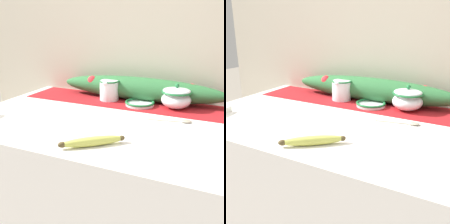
{
  "view_description": "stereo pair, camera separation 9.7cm",
  "coord_description": "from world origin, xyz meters",
  "views": [
    {
      "loc": [
        0.44,
        -1.0,
        1.31
      ],
      "look_at": [
        0.02,
        -0.05,
        0.97
      ],
      "focal_mm": 45.0,
      "sensor_mm": 36.0,
      "label": 1
    },
    {
      "loc": [
        0.53,
        -0.95,
        1.31
      ],
      "look_at": [
        0.02,
        -0.05,
        0.97
      ],
      "focal_mm": 45.0,
      "sensor_mm": 36.0,
      "label": 2
    }
  ],
  "objects": [
    {
      "name": "back_wall",
      "position": [
        0.0,
        0.4,
        1.2
      ],
      "size": [
        2.03,
        0.04,
        2.4
      ],
      "primitive_type": "cube",
      "color": "#B7AD99",
      "rests_on": "ground_plane"
    },
    {
      "name": "cream_pitcher",
      "position": [
        -0.14,
        0.25,
        0.98
      ],
      "size": [
        0.1,
        0.12,
        0.1
      ],
      "color": "white",
      "rests_on": "countertop"
    },
    {
      "name": "banana",
      "position": [
        0.04,
        -0.26,
        0.94
      ],
      "size": [
        0.18,
        0.16,
        0.03
      ],
      "rotation": [
        0.0,
        0.0,
        0.69
      ],
      "color": "#CCD156",
      "rests_on": "countertop"
    },
    {
      "name": "table_runner",
      "position": [
        0.0,
        0.25,
        0.92
      ],
      "size": [
        1.14,
        0.24,
        0.0
      ],
      "primitive_type": "cube",
      "color": "#A8191E",
      "rests_on": "countertop"
    },
    {
      "name": "sugar_bowl",
      "position": [
        0.2,
        0.25,
        0.98
      ],
      "size": [
        0.14,
        0.14,
        0.12
      ],
      "color": "white",
      "rests_on": "countertop"
    },
    {
      "name": "small_dish",
      "position": [
        0.04,
        0.22,
        0.93
      ],
      "size": [
        0.14,
        0.14,
        0.02
      ],
      "color": "white",
      "rests_on": "countertop"
    },
    {
      "name": "spoon",
      "position": [
        0.27,
        0.08,
        0.93
      ],
      "size": [
        0.17,
        0.05,
        0.01
      ],
      "rotation": [
        0.0,
        0.0,
        0.2
      ],
      "color": "#A89E89",
      "rests_on": "countertop"
    },
    {
      "name": "poinsettia_garland",
      "position": [
        0.0,
        0.31,
        0.98
      ],
      "size": [
        0.86,
        0.13,
        0.12
      ],
      "color": "#2D6B38",
      "rests_on": "countertop"
    },
    {
      "name": "countertop",
      "position": [
        0.0,
        0.0,
        0.46
      ],
      "size": [
        1.23,
        0.76,
        0.92
      ],
      "primitive_type": "cube",
      "color": "silver",
      "rests_on": "ground_plane"
    }
  ]
}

